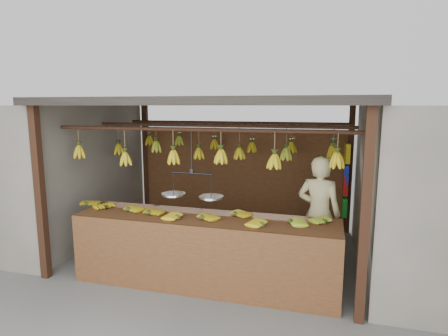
% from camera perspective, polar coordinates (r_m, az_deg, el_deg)
% --- Properties ---
extents(ground, '(80.00, 80.00, 0.00)m').
position_cam_1_polar(ground, '(6.13, -0.76, -12.54)').
color(ground, '#5B5B57').
extents(stall, '(4.30, 3.30, 2.40)m').
position_cam_1_polar(stall, '(6.00, 0.07, 6.37)').
color(stall, black).
rests_on(stall, ground).
extents(neighbor_left, '(3.00, 3.00, 2.30)m').
position_cam_1_polar(neighbor_left, '(7.61, -27.81, -0.28)').
color(neighbor_left, slate).
rests_on(neighbor_left, ground).
extents(counter, '(3.53, 0.77, 0.96)m').
position_cam_1_polar(counter, '(4.74, -3.47, -10.11)').
color(counter, '#563219').
rests_on(counter, ground).
extents(hanging_bananas, '(3.61, 2.25, 0.39)m').
position_cam_1_polar(hanging_bananas, '(5.72, -0.92, 2.68)').
color(hanging_bananas, '#B49B13').
rests_on(hanging_bananas, ground).
extents(balance_scale, '(0.83, 0.32, 0.87)m').
position_cam_1_polar(balance_scale, '(4.88, -4.89, -3.78)').
color(balance_scale, black).
rests_on(balance_scale, ground).
extents(vendor, '(0.66, 0.51, 1.63)m').
position_cam_1_polar(vendor, '(5.39, 14.24, -6.78)').
color(vendor, beige).
rests_on(vendor, ground).
extents(bag_bundles, '(0.08, 0.26, 1.30)m').
position_cam_1_polar(bag_bundles, '(6.94, 18.06, -1.76)').
color(bag_bundles, yellow).
rests_on(bag_bundles, ground).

